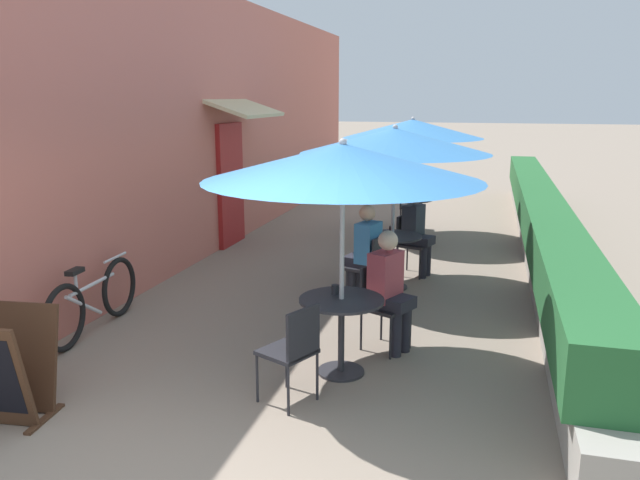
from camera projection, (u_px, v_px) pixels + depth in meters
name	position (u px, v px, depth m)	size (l,w,h in m)	color
cafe_facade_wall	(234.00, 122.00, 11.13)	(0.98, 14.85, 4.20)	#C66B5B
planter_hedge	(539.00, 222.00, 10.17)	(0.60, 13.85, 1.01)	gray
patio_table_near	(341.00, 319.00, 5.76)	(0.79, 0.79, 0.73)	#28282D
patio_umbrella_near	(343.00, 162.00, 5.43)	(2.48, 2.48, 2.19)	#B7B7BC
cafe_chair_near_left	(294.00, 346.00, 5.17)	(0.53, 0.53, 0.87)	#232328
cafe_chair_near_right	(380.00, 300.00, 6.35)	(0.53, 0.53, 0.87)	#232328
seated_patron_near_right	(390.00, 286.00, 6.25)	(0.50, 0.46, 1.25)	#23232D
coffee_cup_near	(335.00, 289.00, 5.84)	(0.07, 0.07, 0.09)	#232328
patio_table_mid	(392.00, 249.00, 8.37)	(0.79, 0.79, 0.73)	#28282D
patio_umbrella_mid	(395.00, 141.00, 8.04)	(2.48, 2.48, 2.19)	#B7B7BC
cafe_chair_mid_left	(372.00, 264.00, 7.72)	(0.50, 0.50, 0.87)	#232328
seated_patron_mid_left	(364.00, 249.00, 7.74)	(0.48, 0.42, 1.25)	#23232D
cafe_chair_mid_right	(409.00, 240.00, 9.01)	(0.50, 0.50, 0.87)	#232328
seated_patron_mid_right	(417.00, 229.00, 8.92)	(0.48, 0.42, 1.25)	#23232D
coffee_cup_mid	(392.00, 229.00, 8.47)	(0.07, 0.07, 0.09)	#232328
patio_table_far	(410.00, 209.00, 11.33)	(0.79, 0.79, 0.73)	#28282D
patio_umbrella_far	(413.00, 129.00, 11.00)	(2.48, 2.48, 2.19)	#B7B7BC
cafe_chair_far_left	(414.00, 218.00, 10.62)	(0.44, 0.44, 0.87)	#232328
cafe_chair_far_right	(406.00, 203.00, 12.05)	(0.44, 0.44, 0.87)	#232328
coffee_cup_far	(416.00, 197.00, 11.15)	(0.07, 0.07, 0.09)	#B73D3D
bicycle_leaning	(93.00, 300.00, 6.82)	(0.15, 1.78, 0.80)	black
menu_board	(8.00, 367.00, 4.96)	(0.65, 0.69, 0.89)	#422819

